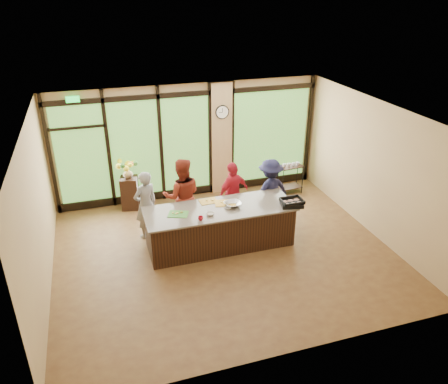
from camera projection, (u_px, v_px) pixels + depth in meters
floor at (224, 252)px, 9.37m from camera, size 7.00×7.00×0.00m
ceiling at (224, 116)px, 8.07m from camera, size 7.00×7.00×0.00m
back_wall at (189, 142)px, 11.30m from camera, size 7.00×0.00×7.00m
left_wall at (37, 214)px, 7.77m from camera, size 0.00×6.00×6.00m
right_wall at (375, 169)px, 9.66m from camera, size 0.00×6.00×6.00m
window_wall at (196, 146)px, 11.35m from camera, size 6.90×0.12×3.00m
island_base at (220, 228)px, 9.44m from camera, size 3.10×1.00×0.88m
countertop at (220, 209)px, 9.24m from camera, size 3.20×1.10×0.04m
wall_clock at (222, 112)px, 11.08m from camera, size 0.36×0.04×0.36m
cook_left at (146, 205)px, 9.64m from camera, size 0.68×0.59×1.59m
cook_midleft at (182, 196)px, 9.79m from camera, size 0.97×0.81×1.79m
cook_midright at (233, 194)px, 10.19m from camera, size 0.98×0.72×1.55m
cook_right at (270, 191)px, 10.29m from camera, size 1.12×0.78×1.58m
roasting_pan at (292, 204)px, 9.31m from camera, size 0.53×0.45×0.08m
mixing_bowl at (233, 204)px, 9.29m from camera, size 0.40×0.40×0.09m
cutting_board_left at (178, 214)px, 8.97m from camera, size 0.49×0.43×0.01m
cutting_board_center at (225, 203)px, 9.42m from camera, size 0.51×0.42×0.01m
cutting_board_right at (208, 201)px, 9.50m from camera, size 0.39×0.30×0.01m
prep_bowl_near at (210, 214)px, 8.94m from camera, size 0.19×0.19×0.05m
prep_bowl_mid at (228, 208)px, 9.20m from camera, size 0.17×0.17×0.05m
prep_bowl_far at (229, 203)px, 9.41m from camera, size 0.14×0.14×0.03m
red_ramekin at (201, 218)px, 8.74m from camera, size 0.12×0.12×0.08m
flower_stand at (130, 193)px, 11.04m from camera, size 0.50×0.50×0.84m
flower_vase at (128, 173)px, 10.80m from camera, size 0.24×0.24×0.25m
bar_cart at (290, 175)px, 11.82m from camera, size 0.67×0.43×0.86m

